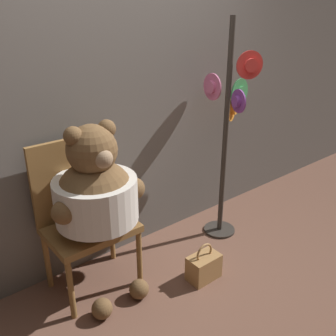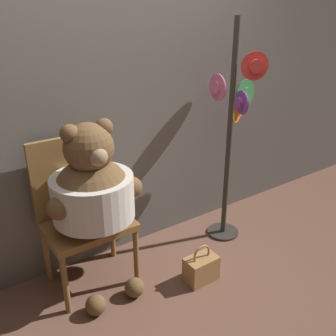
{
  "view_description": "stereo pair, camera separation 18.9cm",
  "coord_description": "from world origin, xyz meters",
  "px_view_note": "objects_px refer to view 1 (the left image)",
  "views": [
    {
      "loc": [
        -1.4,
        -1.74,
        1.9
      ],
      "look_at": [
        0.19,
        0.24,
        0.79
      ],
      "focal_mm": 40.0,
      "sensor_mm": 36.0,
      "label": 1
    },
    {
      "loc": [
        -1.25,
        -1.85,
        1.9
      ],
      "look_at": [
        0.19,
        0.24,
        0.79
      ],
      "focal_mm": 40.0,
      "sensor_mm": 36.0,
      "label": 2
    }
  ],
  "objects_px": {
    "chair": "(83,210)",
    "teddy_bear": "(96,195)",
    "hat_display_rack": "(229,125)",
    "handbag_on_ground": "(204,267)"
  },
  "relations": [
    {
      "from": "chair",
      "to": "hat_display_rack",
      "type": "bearing_deg",
      "value": -6.42
    },
    {
      "from": "hat_display_rack",
      "to": "handbag_on_ground",
      "type": "distance_m",
      "value": 1.16
    },
    {
      "from": "chair",
      "to": "teddy_bear",
      "type": "xyz_separation_m",
      "value": [
        0.03,
        -0.16,
        0.18
      ]
    },
    {
      "from": "teddy_bear",
      "to": "handbag_on_ground",
      "type": "height_order",
      "value": "teddy_bear"
    },
    {
      "from": "chair",
      "to": "handbag_on_ground",
      "type": "height_order",
      "value": "chair"
    },
    {
      "from": "hat_display_rack",
      "to": "handbag_on_ground",
      "type": "height_order",
      "value": "hat_display_rack"
    },
    {
      "from": "chair",
      "to": "hat_display_rack",
      "type": "relative_size",
      "value": 0.59
    },
    {
      "from": "teddy_bear",
      "to": "handbag_on_ground",
      "type": "relative_size",
      "value": 4.09
    },
    {
      "from": "chair",
      "to": "teddy_bear",
      "type": "relative_size",
      "value": 0.87
    },
    {
      "from": "chair",
      "to": "hat_display_rack",
      "type": "xyz_separation_m",
      "value": [
        1.29,
        -0.15,
        0.41
      ]
    }
  ]
}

